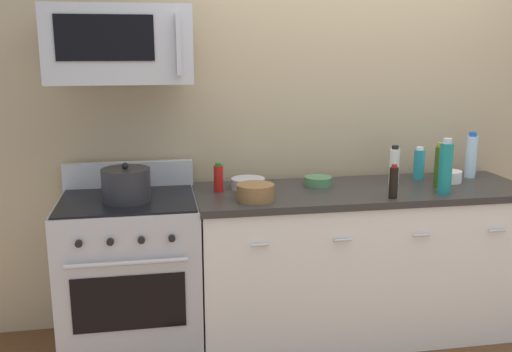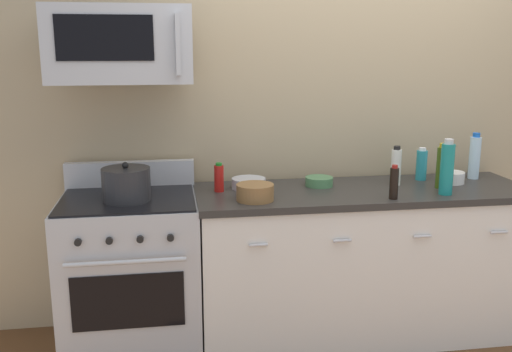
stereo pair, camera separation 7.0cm
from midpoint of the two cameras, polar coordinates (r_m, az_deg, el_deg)
ground_plane at (r=3.75m, az=10.73°, el=-15.03°), size 6.09×6.09×0.00m
back_wall at (r=3.73m, az=9.50°, el=6.66°), size 5.08×0.10×2.70m
counter_unit at (r=3.56m, az=11.05°, el=-8.47°), size 1.99×0.66×0.92m
range_oven at (r=3.37m, az=-11.76°, el=-9.59°), size 0.76×0.69×1.07m
microwave at (r=3.17m, az=-12.79°, el=12.71°), size 0.74×0.44×0.40m
bottle_dish_soap at (r=3.72m, az=16.76°, el=1.10°), size 0.07×0.07×0.21m
bottle_water_clear at (r=3.87m, az=21.53°, el=1.79°), size 0.07×0.07×0.29m
bottle_vinegar_white at (r=3.54m, az=14.40°, el=0.92°), size 0.06×0.06×0.24m
bottle_sparkling_teal at (r=3.39m, az=19.15°, el=0.73°), size 0.08×0.08×0.32m
bottle_olive_oil at (r=3.54m, az=18.61°, el=0.87°), size 0.06×0.06×0.27m
bottle_soy_sauce_dark at (r=3.22m, az=14.26°, el=-0.68°), size 0.05×0.05×0.19m
bottle_hot_sauce_red at (r=3.29m, az=-3.12°, el=-0.20°), size 0.06×0.06×0.17m
bowl_steel_prep at (r=3.36m, az=-0.14°, el=-0.70°), size 0.20×0.20×0.06m
bowl_green_glaze at (r=3.45m, az=6.92°, el=-0.51°), size 0.17×0.17×0.05m
bowl_white_ceramic at (r=3.71m, az=19.41°, el=-0.09°), size 0.17×0.17×0.07m
bowl_wooden_salad at (r=3.10m, az=0.55°, el=-1.60°), size 0.21×0.21×0.09m
stockpot at (r=3.16m, az=-12.25°, el=-0.80°), size 0.26×0.26×0.21m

